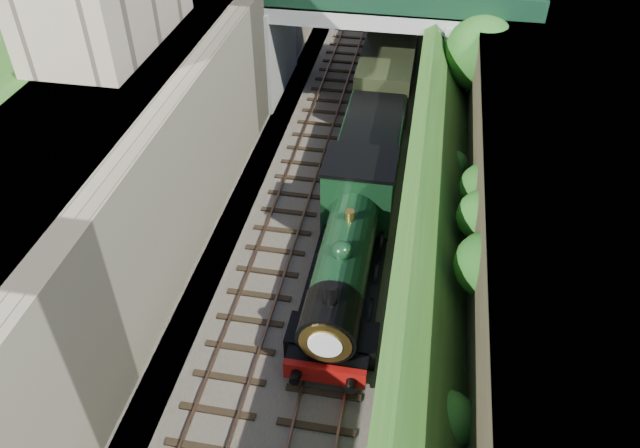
{
  "coord_description": "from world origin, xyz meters",
  "views": [
    {
      "loc": [
        3.3,
        -8.73,
        17.5
      ],
      "look_at": [
        0.0,
        9.23,
        2.42
      ],
      "focal_mm": 35.0,
      "sensor_mm": 36.0,
      "label": 1
    }
  ],
  "objects_px": {
    "road_bridge": "(386,32)",
    "locomotive": "(348,251)",
    "tree": "(483,55)",
    "tender": "(371,152)"
  },
  "relations": [
    {
      "from": "road_bridge",
      "to": "locomotive",
      "type": "xyz_separation_m",
      "value": [
        0.26,
        -15.54,
        -2.18
      ]
    },
    {
      "from": "road_bridge",
      "to": "locomotive",
      "type": "distance_m",
      "value": 15.69
    },
    {
      "from": "tree",
      "to": "locomotive",
      "type": "distance_m",
      "value": 13.28
    },
    {
      "from": "road_bridge",
      "to": "tender",
      "type": "distance_m",
      "value": 8.54
    },
    {
      "from": "locomotive",
      "to": "tender",
      "type": "xyz_separation_m",
      "value": [
        -0.0,
        7.36,
        -0.27
      ]
    },
    {
      "from": "locomotive",
      "to": "tender",
      "type": "bearing_deg",
      "value": 90.0
    },
    {
      "from": "tender",
      "to": "locomotive",
      "type": "bearing_deg",
      "value": -90.0
    },
    {
      "from": "locomotive",
      "to": "tree",
      "type": "bearing_deg",
      "value": 68.72
    },
    {
      "from": "tree",
      "to": "tender",
      "type": "xyz_separation_m",
      "value": [
        -4.71,
        -4.74,
        -3.03
      ]
    },
    {
      "from": "road_bridge",
      "to": "locomotive",
      "type": "relative_size",
      "value": 1.56
    }
  ]
}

